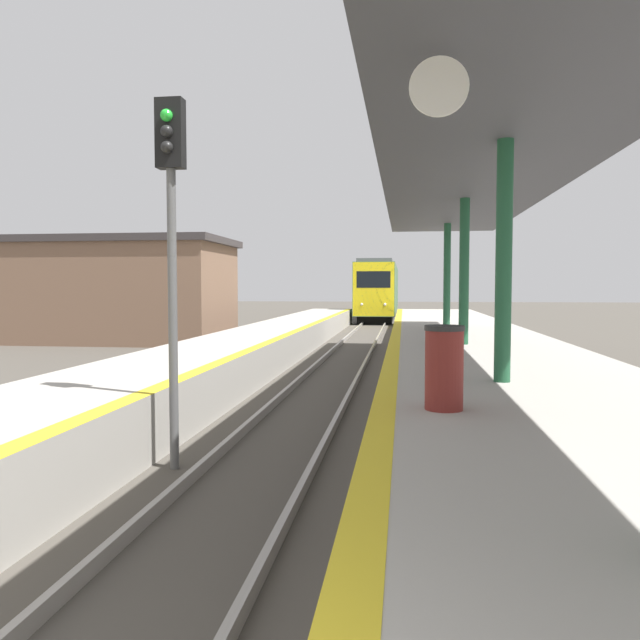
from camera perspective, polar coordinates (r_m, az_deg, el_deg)
train at (r=49.26m, az=5.48°, el=2.73°), size 2.64×20.58×4.24m
signal_near at (r=8.52m, az=-13.45°, el=9.41°), size 0.36×0.31×4.88m
station_canopy at (r=13.27m, az=14.44°, el=12.70°), size 3.99×25.27×3.89m
trash_bin at (r=7.57m, az=11.29°, el=-4.27°), size 0.48×0.48×1.00m
station_building at (r=29.12m, az=-17.59°, el=2.65°), size 9.51×5.69×4.56m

